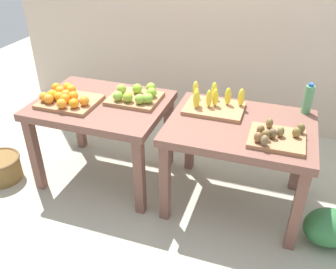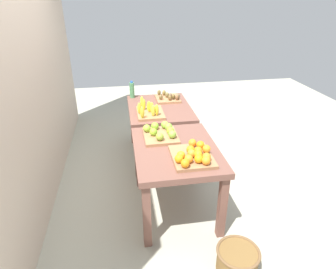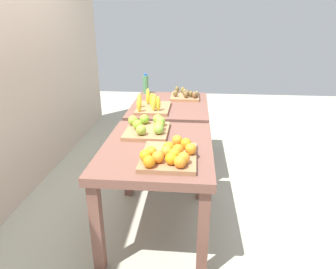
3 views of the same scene
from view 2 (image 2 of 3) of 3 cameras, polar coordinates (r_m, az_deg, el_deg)
ground_plane at (r=3.64m, az=-0.28°, el=-8.39°), size 8.00×8.00×0.00m
back_wall at (r=3.14m, az=-26.20°, el=13.16°), size 4.40×0.12×3.00m
display_table_left at (r=2.85m, az=1.53°, el=-4.45°), size 1.04×0.80×0.72m
display_table_right at (r=3.84m, az=-1.65°, el=4.00°), size 1.04×0.80×0.72m
orange_bin at (r=2.59m, az=5.00°, el=-4.06°), size 0.45×0.38×0.11m
apple_bin at (r=2.99m, az=-1.40°, el=0.33°), size 0.40×0.34×0.11m
banana_crate at (r=3.54m, az=-3.73°, el=4.62°), size 0.44×0.32×0.17m
kiwi_bin at (r=4.04m, az=0.00°, el=7.25°), size 0.36×0.33×0.10m
water_bottle at (r=4.14m, az=-7.09°, el=8.68°), size 0.07×0.07×0.24m
watermelon_pile at (r=4.80m, az=-0.15°, el=2.38°), size 0.69×0.41×0.28m
wicker_basket at (r=2.63m, az=13.45°, el=-22.84°), size 0.35×0.35×0.22m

